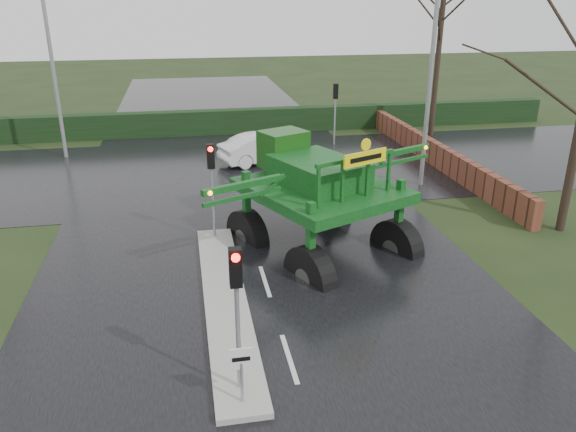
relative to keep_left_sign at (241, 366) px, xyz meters
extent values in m
plane|color=black|center=(1.30, 1.50, -1.06)|extent=(140.00, 140.00, 0.00)
cube|color=black|center=(1.30, 11.50, -1.05)|extent=(14.00, 80.00, 0.02)
cube|color=black|center=(1.30, 17.50, -1.05)|extent=(80.00, 12.00, 0.02)
cube|color=gray|center=(0.00, 4.50, -0.97)|extent=(1.20, 10.00, 0.16)
cube|color=black|center=(1.30, 25.50, -0.31)|extent=(44.00, 0.90, 1.50)
cube|color=#592D1E|center=(11.80, 17.50, -0.46)|extent=(0.40, 20.00, 1.20)
cylinder|color=gray|center=(0.00, 0.00, -0.41)|extent=(0.07, 0.07, 1.00)
cube|color=silver|center=(0.00, 0.00, 0.19)|extent=(0.50, 0.04, 0.50)
cube|color=black|center=(0.00, -0.02, 0.19)|extent=(0.38, 0.01, 0.10)
cylinder|color=gray|center=(0.00, 0.50, 0.69)|extent=(0.10, 0.10, 3.50)
cube|color=black|center=(0.00, 0.50, 2.04)|extent=(0.26, 0.22, 0.85)
sphere|color=#FF0C07|center=(0.00, 0.37, 2.32)|extent=(0.18, 0.18, 0.18)
cylinder|color=gray|center=(0.00, 9.00, 0.69)|extent=(0.10, 0.10, 3.50)
cube|color=black|center=(0.00, 9.00, 2.04)|extent=(0.26, 0.22, 0.85)
sphere|color=#FF0C07|center=(0.00, 8.87, 2.32)|extent=(0.18, 0.18, 0.18)
cylinder|color=gray|center=(7.80, 21.50, 0.69)|extent=(0.10, 0.10, 3.50)
cube|color=black|center=(7.80, 21.50, 2.04)|extent=(0.26, 0.22, 0.85)
sphere|color=#FF0C07|center=(7.80, 21.63, 2.32)|extent=(0.18, 0.18, 0.18)
cylinder|color=gray|center=(9.80, 13.50, 3.94)|extent=(0.20, 0.20, 10.00)
cylinder|color=gray|center=(-7.20, 21.50, 3.94)|extent=(0.20, 0.20, 10.00)
cylinder|color=black|center=(14.30, 22.50, 3.94)|extent=(0.32, 0.32, 10.00)
cylinder|color=black|center=(0.23, 6.44, -0.01)|extent=(1.39, 2.14, 2.09)
cylinder|color=#595B56|center=(0.23, 6.44, -0.01)|extent=(0.86, 0.92, 0.73)
cube|color=#0A3D1A|center=(0.23, 6.44, 1.30)|extent=(0.30, 0.30, 2.41)
cylinder|color=black|center=(3.66, 7.99, -0.01)|extent=(1.39, 2.14, 2.09)
cylinder|color=#595B56|center=(3.66, 7.99, -0.01)|extent=(0.86, 0.92, 0.73)
cube|color=#0A3D1A|center=(3.66, 7.99, 1.30)|extent=(0.30, 0.30, 2.41)
cylinder|color=black|center=(1.78, 3.01, -0.01)|extent=(1.39, 2.14, 2.09)
cylinder|color=#595B56|center=(1.78, 3.01, -0.01)|extent=(0.86, 0.92, 0.73)
cube|color=#0A3D1A|center=(1.78, 3.01, 1.30)|extent=(0.30, 0.30, 2.41)
cylinder|color=black|center=(5.21, 4.56, -0.01)|extent=(1.39, 2.14, 2.09)
cylinder|color=#595B56|center=(5.21, 4.56, -0.01)|extent=(0.86, 0.92, 0.73)
cube|color=#0A3D1A|center=(5.21, 4.56, 1.30)|extent=(0.30, 0.30, 2.41)
cube|color=#0A3D1A|center=(2.72, 5.50, 1.98)|extent=(6.07, 6.38, 0.37)
cube|color=#0A3D1A|center=(2.64, 5.69, 2.55)|extent=(3.39, 3.81, 0.94)
cube|color=#164710|center=(1.78, 7.60, 2.92)|extent=(1.95, 1.79, 1.36)
cube|color=#0A3D1A|center=(3.41, 3.98, 3.49)|extent=(2.91, 1.41, 0.13)
cube|color=#0A3D1A|center=(-0.15, 3.74, 2.92)|extent=(2.56, 1.29, 0.19)
sphere|color=orange|center=(-1.16, 3.17, 2.92)|extent=(0.15, 0.15, 0.15)
cube|color=#0A3D1A|center=(5.95, 6.50, 2.92)|extent=(2.56, 1.29, 0.19)
sphere|color=orange|center=(7.04, 6.88, 2.92)|extent=(0.15, 0.15, 0.15)
cube|color=yellow|center=(3.58, 3.60, 3.60)|extent=(1.55, 0.75, 0.42)
cube|color=black|center=(3.58, 3.60, 3.60)|extent=(1.15, 0.53, 0.15)
cylinder|color=yellow|center=(3.58, 3.60, 4.02)|extent=(0.36, 0.19, 0.38)
imported|color=white|center=(3.17, 18.50, -1.06)|extent=(4.89, 3.00, 1.52)
camera|label=1|loc=(-0.84, -9.66, 7.19)|focal=35.00mm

